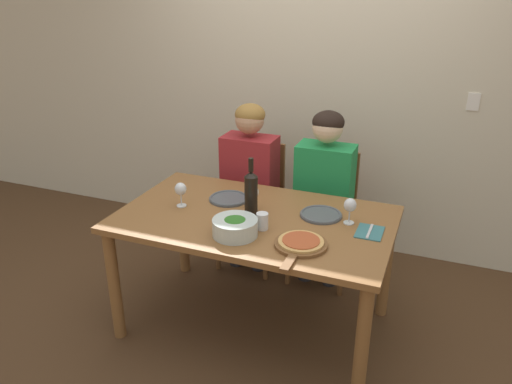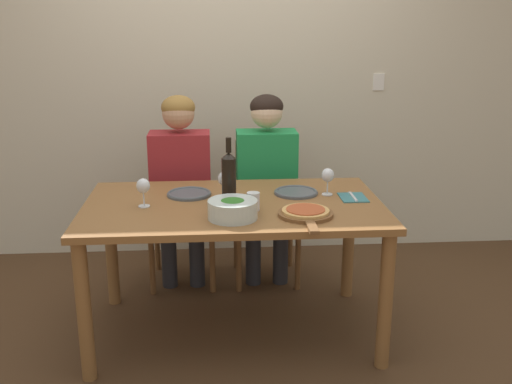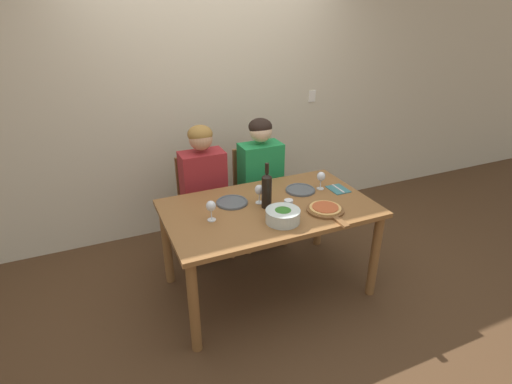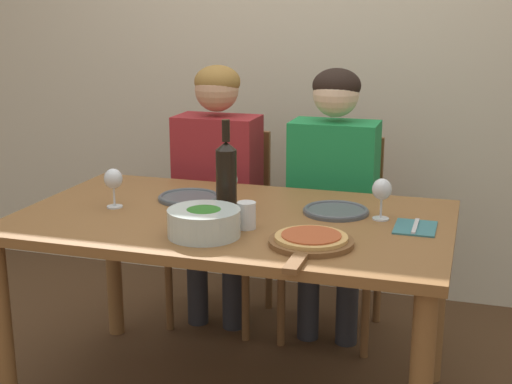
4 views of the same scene
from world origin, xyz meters
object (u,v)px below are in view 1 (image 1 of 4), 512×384
Objects in this scene: pizza_on_board at (300,244)px; wine_glass_centre at (253,193)px; dinner_plate_left at (229,198)px; wine_glass_right at (350,206)px; person_woman at (249,172)px; fork_on_napkin at (370,232)px; person_man at (324,183)px; wine_bottle at (251,193)px; chair_left at (255,199)px; broccoli_bowl at (235,227)px; dinner_plate_right at (321,214)px; chair_right at (326,210)px; water_tumbler at (262,221)px; wine_glass_left at (181,190)px.

wine_glass_centre reaches higher than pizza_on_board.
wine_glass_right is (0.76, -0.05, 0.10)m from dinner_plate_left.
fork_on_napkin is (0.96, -0.62, 0.01)m from person_woman.
fork_on_napkin is (0.41, -0.62, 0.01)m from person_man.
wine_glass_centre is (-0.28, -0.58, 0.11)m from person_man.
wine_bottle is 2.33× the size of wine_glass_centre.
chair_left is at bearing 142.72° from fork_on_napkin.
person_man is 3.52× the size of wine_bottle.
fork_on_napkin is (0.67, 0.05, -0.14)m from wine_bottle.
person_man is 5.09× the size of broccoli_bowl.
chair_left is 0.82m from wine_glass_centre.
chair_left is 3.74× the size of dinner_plate_right.
person_man is (-0.00, -0.11, 0.25)m from chair_right.
chair_right reaches higher than wine_glass_centre.
chair_left reaches higher than water_tumbler.
water_tumbler is at bearing -62.95° from person_woman.
person_woman is 13.31× the size of water_tumbler.
water_tumbler is at bearing -132.95° from dinner_plate_right.
wine_glass_left is (-0.15, -0.80, 0.36)m from chair_left.
wine_glass_centre is at bearing -22.34° from dinner_plate_left.
wine_bottle is at bearing -176.12° from fork_on_napkin.
person_woman reaches higher than chair_right.
chair_right is at bearing 100.44° from dinner_plate_right.
wine_glass_left is (-0.44, -0.03, -0.04)m from wine_bottle.
pizza_on_board is 2.31× the size of fork_on_napkin.
dinner_plate_right is 0.39m from pizza_on_board.
wine_glass_centre is (0.27, -0.69, 0.36)m from chair_left.
person_man is 0.99m from wine_glass_left.
dinner_plate_right is 1.35× the size of fork_on_napkin.
dinner_plate_left is at bearing -81.87° from person_woman.
chair_left is at bearing 110.34° from wine_bottle.
wine_glass_right is at bearing 34.13° from broccoli_bowl.
wine_glass_right is at bearing -66.71° from chair_right.
dinner_plate_left is (0.07, -0.50, 0.01)m from person_woman.
chair_right is 0.82m from dinner_plate_left.
chair_left is 2.19× the size of pizza_on_board.
chair_left is at bearing 106.19° from broccoli_bowl.
person_man is at bearing 96.92° from pizza_on_board.
chair_right is 1.06m from pizza_on_board.
pizza_on_board is (0.66, -0.91, 0.02)m from person_woman.
wine_bottle is at bearing -69.66° from chair_left.
chair_right is 6.03× the size of wine_glass_left.
person_man reaches higher than water_tumbler.
person_woman reaches higher than wine_glass_right.
dinner_plate_left is 1.00× the size of dinner_plate_right.
chair_left is at bearing 90.00° from person_woman.
dinner_plate_right reaches higher than fork_on_napkin.
chair_right reaches higher than water_tumbler.
water_tumbler reaches higher than fork_on_napkin.
chair_right reaches higher than wine_glass_left.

